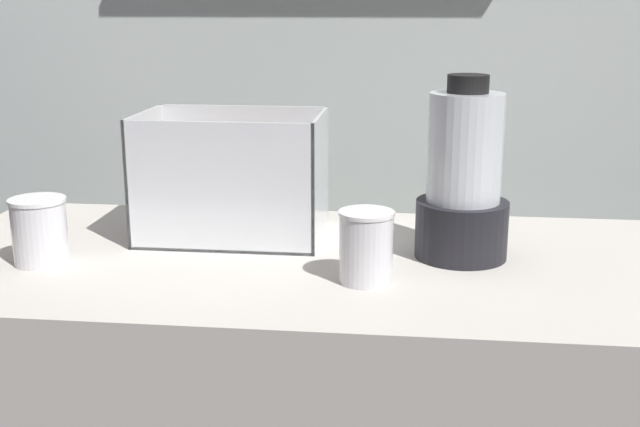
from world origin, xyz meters
TOP-DOWN VIEW (x-y plane):
  - back_wall_unit at (-0.00, 0.77)m, footprint 2.60×0.24m
  - carrot_display_bin at (-0.18, 0.12)m, footprint 0.34×0.22m
  - blender_pitcher at (0.24, 0.04)m, footprint 0.16×0.16m
  - juice_cup_carrot_far_left at (-0.47, -0.08)m, footprint 0.09×0.09m
  - juice_cup_orange_left at (0.09, -0.11)m, footprint 0.09×0.09m

SIDE VIEW (x-z plane):
  - juice_cup_orange_left at x=0.09m, z-range 0.89..1.01m
  - juice_cup_carrot_far_left at x=-0.47m, z-range 0.90..1.01m
  - carrot_display_bin at x=-0.18m, z-range 0.86..1.09m
  - blender_pitcher at x=0.24m, z-range 0.87..1.19m
  - back_wall_unit at x=0.00m, z-range 0.01..2.51m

